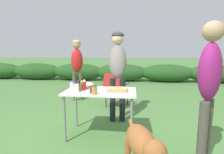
{
  "coord_description": "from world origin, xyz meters",
  "views": [
    {
      "loc": [
        0.49,
        -2.62,
        1.36
      ],
      "look_at": [
        0.13,
        0.45,
        0.89
      ],
      "focal_mm": 28.0,
      "sensor_mm": 36.0,
      "label": 1
    }
  ],
  "objects_px": {
    "standing_person_in_olive_jacket": "(118,64)",
    "folding_table": "(100,95)",
    "beer_bottle": "(92,88)",
    "standing_person_in_gray_fleece": "(209,81)",
    "spice_jar": "(94,90)",
    "relish_jar": "(82,85)",
    "mixing_bowl": "(89,85)",
    "food_tray": "(117,90)",
    "mayo_bottle": "(72,85)",
    "standing_person_in_red_jacket": "(77,62)",
    "dog": "(142,148)",
    "camp_chair_green_behind_table": "(115,88)",
    "plate_stack": "(96,89)",
    "ketchup_bottle": "(84,85)",
    "bbq_sauce_bottle": "(78,85)",
    "paper_cup_stack": "(76,88)"
  },
  "relations": [
    {
      "from": "food_tray",
      "to": "mixing_bowl",
      "type": "distance_m",
      "value": 0.54
    },
    {
      "from": "folding_table",
      "to": "spice_jar",
      "type": "xyz_separation_m",
      "value": [
        -0.04,
        -0.24,
        0.14
      ]
    },
    {
      "from": "paper_cup_stack",
      "to": "mixing_bowl",
      "type": "bearing_deg",
      "value": 70.24
    },
    {
      "from": "mayo_bottle",
      "to": "standing_person_in_red_jacket",
      "type": "bearing_deg",
      "value": 105.62
    },
    {
      "from": "mixing_bowl",
      "to": "mayo_bottle",
      "type": "relative_size",
      "value": 1.1
    },
    {
      "from": "food_tray",
      "to": "mixing_bowl",
      "type": "bearing_deg",
      "value": 158.05
    },
    {
      "from": "standing_person_in_gray_fleece",
      "to": "spice_jar",
      "type": "bearing_deg",
      "value": -69.37
    },
    {
      "from": "standing_person_in_olive_jacket",
      "to": "dog",
      "type": "xyz_separation_m",
      "value": [
        0.38,
        -1.91,
        -0.6
      ]
    },
    {
      "from": "mixing_bowl",
      "to": "standing_person_in_red_jacket",
      "type": "bearing_deg",
      "value": 113.3
    },
    {
      "from": "bbq_sauce_bottle",
      "to": "relish_jar",
      "type": "distance_m",
      "value": 0.11
    },
    {
      "from": "ketchup_bottle",
      "to": "dog",
      "type": "xyz_separation_m",
      "value": [
        0.84,
        -1.17,
        -0.32
      ]
    },
    {
      "from": "standing_person_in_olive_jacket",
      "to": "standing_person_in_red_jacket",
      "type": "distance_m",
      "value": 1.69
    },
    {
      "from": "camp_chair_green_behind_table",
      "to": "standing_person_in_olive_jacket",
      "type": "bearing_deg",
      "value": -59.3
    },
    {
      "from": "paper_cup_stack",
      "to": "beer_bottle",
      "type": "xyz_separation_m",
      "value": [
        0.24,
        -0.04,
        0.01
      ]
    },
    {
      "from": "relish_jar",
      "to": "spice_jar",
      "type": "bearing_deg",
      "value": -48.86
    },
    {
      "from": "folding_table",
      "to": "beer_bottle",
      "type": "distance_m",
      "value": 0.25
    },
    {
      "from": "food_tray",
      "to": "plate_stack",
      "type": "height_order",
      "value": "food_tray"
    },
    {
      "from": "standing_person_in_red_jacket",
      "to": "mayo_bottle",
      "type": "bearing_deg",
      "value": -100.17
    },
    {
      "from": "food_tray",
      "to": "ketchup_bottle",
      "type": "height_order",
      "value": "ketchup_bottle"
    },
    {
      "from": "bbq_sauce_bottle",
      "to": "mayo_bottle",
      "type": "xyz_separation_m",
      "value": [
        -0.1,
        0.01,
        -0.01
      ]
    },
    {
      "from": "folding_table",
      "to": "camp_chair_green_behind_table",
      "type": "xyz_separation_m",
      "value": [
        0.09,
        1.44,
        -0.2
      ]
    },
    {
      "from": "mayo_bottle",
      "to": "dog",
      "type": "relative_size",
      "value": 0.2
    },
    {
      "from": "folding_table",
      "to": "relish_jar",
      "type": "distance_m",
      "value": 0.35
    },
    {
      "from": "folding_table",
      "to": "mayo_bottle",
      "type": "distance_m",
      "value": 0.47
    },
    {
      "from": "relish_jar",
      "to": "standing_person_in_red_jacket",
      "type": "height_order",
      "value": "standing_person_in_red_jacket"
    },
    {
      "from": "standing_person_in_olive_jacket",
      "to": "folding_table",
      "type": "bearing_deg",
      "value": -110.11
    },
    {
      "from": "dog",
      "to": "camp_chair_green_behind_table",
      "type": "bearing_deg",
      "value": -94.73
    },
    {
      "from": "dog",
      "to": "camp_chair_green_behind_table",
      "type": "xyz_separation_m",
      "value": [
        -0.5,
        2.61,
        -0.04
      ]
    },
    {
      "from": "plate_stack",
      "to": "beer_bottle",
      "type": "distance_m",
      "value": 0.22
    },
    {
      "from": "ketchup_bottle",
      "to": "camp_chair_green_behind_table",
      "type": "height_order",
      "value": "ketchup_bottle"
    },
    {
      "from": "food_tray",
      "to": "beer_bottle",
      "type": "distance_m",
      "value": 0.4
    },
    {
      "from": "mixing_bowl",
      "to": "relish_jar",
      "type": "relative_size",
      "value": 1.34
    },
    {
      "from": "food_tray",
      "to": "standing_person_in_gray_fleece",
      "type": "distance_m",
      "value": 1.24
    },
    {
      "from": "folding_table",
      "to": "standing_person_in_gray_fleece",
      "type": "distance_m",
      "value": 1.51
    },
    {
      "from": "folding_table",
      "to": "standing_person_in_olive_jacket",
      "type": "xyz_separation_m",
      "value": [
        0.21,
        0.75,
        0.44
      ]
    },
    {
      "from": "spice_jar",
      "to": "plate_stack",
      "type": "bearing_deg",
      "value": 97.81
    },
    {
      "from": "food_tray",
      "to": "standing_person_in_olive_jacket",
      "type": "relative_size",
      "value": 0.19
    },
    {
      "from": "relish_jar",
      "to": "standing_person_in_olive_jacket",
      "type": "distance_m",
      "value": 0.9
    },
    {
      "from": "mixing_bowl",
      "to": "relish_jar",
      "type": "height_order",
      "value": "relish_jar"
    },
    {
      "from": "folding_table",
      "to": "beer_bottle",
      "type": "bearing_deg",
      "value": -120.12
    },
    {
      "from": "beer_bottle",
      "to": "dog",
      "type": "distance_m",
      "value": 1.25
    },
    {
      "from": "standing_person_in_red_jacket",
      "to": "camp_chair_green_behind_table",
      "type": "relative_size",
      "value": 1.97
    },
    {
      "from": "ketchup_bottle",
      "to": "dog",
      "type": "height_order",
      "value": "ketchup_bottle"
    },
    {
      "from": "plate_stack",
      "to": "mixing_bowl",
      "type": "xyz_separation_m",
      "value": [
        -0.15,
        0.14,
        0.03
      ]
    },
    {
      "from": "standing_person_in_olive_jacket",
      "to": "beer_bottle",
      "type": "bearing_deg",
      "value": -113.09
    },
    {
      "from": "plate_stack",
      "to": "beer_bottle",
      "type": "height_order",
      "value": "beer_bottle"
    },
    {
      "from": "paper_cup_stack",
      "to": "standing_person_in_red_jacket",
      "type": "height_order",
      "value": "standing_person_in_red_jacket"
    },
    {
      "from": "ketchup_bottle",
      "to": "camp_chair_green_behind_table",
      "type": "distance_m",
      "value": 1.52
    },
    {
      "from": "folding_table",
      "to": "food_tray",
      "type": "bearing_deg",
      "value": -4.91
    },
    {
      "from": "beer_bottle",
      "to": "standing_person_in_olive_jacket",
      "type": "relative_size",
      "value": 0.09
    }
  ]
}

